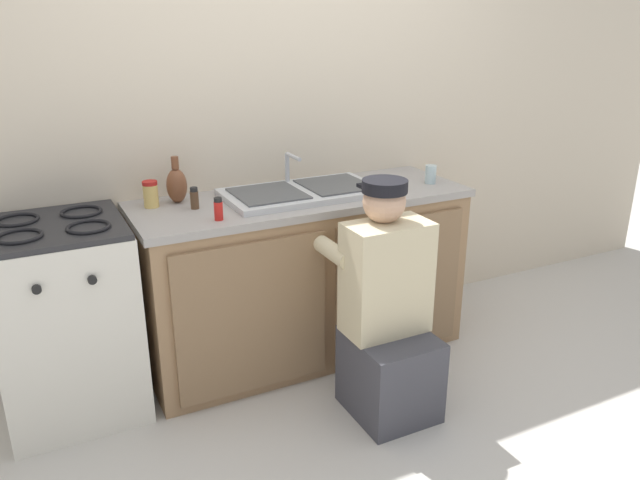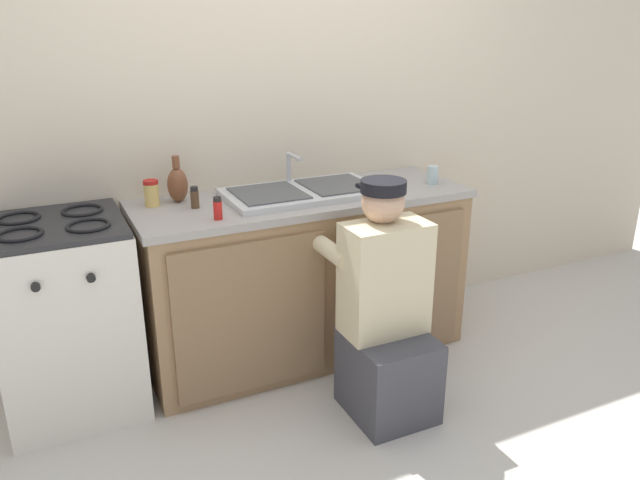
{
  "view_description": "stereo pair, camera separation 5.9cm",
  "coord_description": "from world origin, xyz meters",
  "px_view_note": "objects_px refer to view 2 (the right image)",
  "views": [
    {
      "loc": [
        -1.3,
        -2.5,
        1.78
      ],
      "look_at": [
        0.0,
        0.1,
        0.72
      ],
      "focal_mm": 35.0,
      "sensor_mm": 36.0,
      "label": 1
    },
    {
      "loc": [
        -1.25,
        -2.52,
        1.78
      ],
      "look_at": [
        0.0,
        0.1,
        0.72
      ],
      "focal_mm": 35.0,
      "sensor_mm": 36.0,
      "label": 2
    }
  ],
  "objects_px": {
    "sink_double_basin": "(303,191)",
    "water_glass": "(433,175)",
    "plumber_person": "(386,321)",
    "vase_decorative": "(178,184)",
    "spice_bottle_red": "(218,209)",
    "spice_bottle_pepper": "(195,198)",
    "condiment_jar": "(151,193)",
    "stove_range": "(67,317)"
  },
  "relations": [
    {
      "from": "sink_double_basin",
      "to": "water_glass",
      "type": "bearing_deg",
      "value": -7.56
    },
    {
      "from": "plumber_person",
      "to": "vase_decorative",
      "type": "relative_size",
      "value": 4.8
    },
    {
      "from": "spice_bottle_red",
      "to": "spice_bottle_pepper",
      "type": "xyz_separation_m",
      "value": [
        -0.05,
        0.22,
        0.0
      ]
    },
    {
      "from": "spice_bottle_red",
      "to": "plumber_person",
      "type": "bearing_deg",
      "value": -36.45
    },
    {
      "from": "spice_bottle_red",
      "to": "condiment_jar",
      "type": "bearing_deg",
      "value": 123.83
    },
    {
      "from": "water_glass",
      "to": "condiment_jar",
      "type": "distance_m",
      "value": 1.49
    },
    {
      "from": "sink_double_basin",
      "to": "spice_bottle_pepper",
      "type": "distance_m",
      "value": 0.56
    },
    {
      "from": "plumber_person",
      "to": "spice_bottle_pepper",
      "type": "bearing_deg",
      "value": 134.71
    },
    {
      "from": "plumber_person",
      "to": "spice_bottle_red",
      "type": "xyz_separation_m",
      "value": [
        -0.62,
        0.46,
        0.49
      ]
    },
    {
      "from": "spice_bottle_pepper",
      "to": "vase_decorative",
      "type": "xyz_separation_m",
      "value": [
        -0.05,
        0.14,
        0.04
      ]
    },
    {
      "from": "plumber_person",
      "to": "condiment_jar",
      "type": "height_order",
      "value": "plumber_person"
    },
    {
      "from": "vase_decorative",
      "to": "condiment_jar",
      "type": "bearing_deg",
      "value": -171.81
    },
    {
      "from": "spice_bottle_red",
      "to": "vase_decorative",
      "type": "height_order",
      "value": "vase_decorative"
    },
    {
      "from": "sink_double_basin",
      "to": "condiment_jar",
      "type": "relative_size",
      "value": 6.25
    },
    {
      "from": "plumber_person",
      "to": "spice_bottle_pepper",
      "type": "relative_size",
      "value": 10.52
    },
    {
      "from": "vase_decorative",
      "to": "condiment_jar",
      "type": "xyz_separation_m",
      "value": [
        -0.13,
        -0.02,
        -0.03
      ]
    },
    {
      "from": "spice_bottle_pepper",
      "to": "water_glass",
      "type": "height_order",
      "value": "spice_bottle_pepper"
    },
    {
      "from": "plumber_person",
      "to": "spice_bottle_red",
      "type": "height_order",
      "value": "plumber_person"
    },
    {
      "from": "plumber_person",
      "to": "water_glass",
      "type": "xyz_separation_m",
      "value": [
        0.62,
        0.56,
        0.49
      ]
    },
    {
      "from": "sink_double_basin",
      "to": "spice_bottle_pepper",
      "type": "bearing_deg",
      "value": 178.15
    },
    {
      "from": "spice_bottle_red",
      "to": "vase_decorative",
      "type": "bearing_deg",
      "value": 104.76
    },
    {
      "from": "plumber_person",
      "to": "water_glass",
      "type": "relative_size",
      "value": 11.04
    },
    {
      "from": "stove_range",
      "to": "vase_decorative",
      "type": "height_order",
      "value": "vase_decorative"
    },
    {
      "from": "spice_bottle_pepper",
      "to": "condiment_jar",
      "type": "distance_m",
      "value": 0.22
    },
    {
      "from": "water_glass",
      "to": "vase_decorative",
      "type": "bearing_deg",
      "value": 169.2
    },
    {
      "from": "stove_range",
      "to": "spice_bottle_pepper",
      "type": "relative_size",
      "value": 8.88
    },
    {
      "from": "stove_range",
      "to": "plumber_person",
      "type": "relative_size",
      "value": 0.84
    },
    {
      "from": "stove_range",
      "to": "water_glass",
      "type": "relative_size",
      "value": 9.33
    },
    {
      "from": "water_glass",
      "to": "condiment_jar",
      "type": "height_order",
      "value": "condiment_jar"
    },
    {
      "from": "sink_double_basin",
      "to": "vase_decorative",
      "type": "height_order",
      "value": "vase_decorative"
    },
    {
      "from": "stove_range",
      "to": "water_glass",
      "type": "height_order",
      "value": "water_glass"
    },
    {
      "from": "plumber_person",
      "to": "vase_decorative",
      "type": "xyz_separation_m",
      "value": [
        -0.72,
        0.82,
        0.53
      ]
    },
    {
      "from": "sink_double_basin",
      "to": "spice_bottle_red",
      "type": "relative_size",
      "value": 7.62
    },
    {
      "from": "spice_bottle_pepper",
      "to": "condiment_jar",
      "type": "height_order",
      "value": "condiment_jar"
    },
    {
      "from": "plumber_person",
      "to": "vase_decorative",
      "type": "height_order",
      "value": "vase_decorative"
    },
    {
      "from": "spice_bottle_red",
      "to": "spice_bottle_pepper",
      "type": "relative_size",
      "value": 1.0
    },
    {
      "from": "stove_range",
      "to": "condiment_jar",
      "type": "height_order",
      "value": "condiment_jar"
    },
    {
      "from": "spice_bottle_pepper",
      "to": "condiment_jar",
      "type": "relative_size",
      "value": 0.82
    },
    {
      "from": "stove_range",
      "to": "spice_bottle_pepper",
      "type": "xyz_separation_m",
      "value": [
        0.63,
        0.02,
        0.49
      ]
    },
    {
      "from": "water_glass",
      "to": "spice_bottle_pepper",
      "type": "bearing_deg",
      "value": 174.9
    },
    {
      "from": "sink_double_basin",
      "to": "vase_decorative",
      "type": "bearing_deg",
      "value": 165.37
    },
    {
      "from": "spice_bottle_red",
      "to": "vase_decorative",
      "type": "relative_size",
      "value": 0.46
    }
  ]
}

